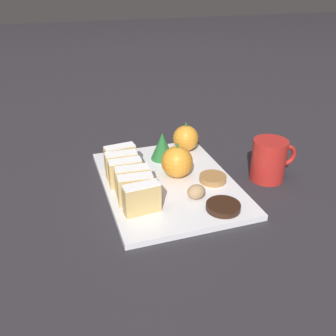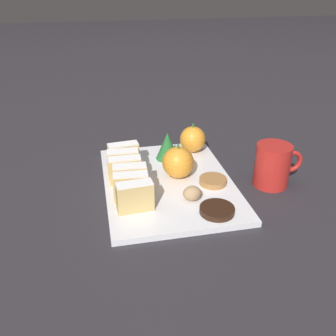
# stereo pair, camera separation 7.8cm
# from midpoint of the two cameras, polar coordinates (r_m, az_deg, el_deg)

# --- Properties ---
(ground_plane) EXTENTS (6.00, 6.00, 0.00)m
(ground_plane) POSITION_cam_midpoint_polar(r_m,az_deg,el_deg) (0.81, 2.79, -2.71)
(ground_plane) COLOR #28262B
(serving_platter) EXTENTS (0.27, 0.36, 0.01)m
(serving_platter) POSITION_cam_midpoint_polar(r_m,az_deg,el_deg) (0.80, 2.80, -2.35)
(serving_platter) COLOR white
(serving_platter) RESTS_ON ground_plane
(stollen_slice_front) EXTENTS (0.07, 0.03, 0.06)m
(stollen_slice_front) POSITION_cam_midpoint_polar(r_m,az_deg,el_deg) (0.69, -1.81, -4.49)
(stollen_slice_front) COLOR tan
(stollen_slice_front) RESTS_ON serving_platter
(stollen_slice_second) EXTENTS (0.07, 0.03, 0.06)m
(stollen_slice_second) POSITION_cam_midpoint_polar(r_m,az_deg,el_deg) (0.72, -2.55, -3.03)
(stollen_slice_second) COLOR tan
(stollen_slice_second) RESTS_ON serving_platter
(stollen_slice_third) EXTENTS (0.07, 0.03, 0.06)m
(stollen_slice_third) POSITION_cam_midpoint_polar(r_m,az_deg,el_deg) (0.75, -2.83, -1.64)
(stollen_slice_third) COLOR tan
(stollen_slice_third) RESTS_ON serving_platter
(stollen_slice_fourth) EXTENTS (0.07, 0.03, 0.06)m
(stollen_slice_fourth) POSITION_cam_midpoint_polar(r_m,az_deg,el_deg) (0.78, -3.69, -0.43)
(stollen_slice_fourth) COLOR tan
(stollen_slice_fourth) RESTS_ON serving_platter
(stollen_slice_fifth) EXTENTS (0.07, 0.03, 0.06)m
(stollen_slice_fifth) POSITION_cam_midpoint_polar(r_m,az_deg,el_deg) (0.81, -4.09, 0.74)
(stollen_slice_fifth) COLOR tan
(stollen_slice_fifth) RESTS_ON serving_platter
(stollen_slice_sixth) EXTENTS (0.07, 0.03, 0.06)m
(stollen_slice_sixth) POSITION_cam_midpoint_polar(r_m,az_deg,el_deg) (0.84, -4.14, 1.85)
(stollen_slice_sixth) COLOR tan
(stollen_slice_sixth) RESTS_ON serving_platter
(orange_near) EXTENTS (0.06, 0.06, 0.07)m
(orange_near) POSITION_cam_midpoint_polar(r_m,az_deg,el_deg) (0.92, 6.24, 4.33)
(orange_near) COLOR orange
(orange_near) RESTS_ON serving_platter
(orange_far) EXTENTS (0.07, 0.07, 0.08)m
(orange_far) POSITION_cam_midpoint_polar(r_m,az_deg,el_deg) (0.80, 4.35, 0.78)
(orange_far) COLOR orange
(orange_far) RESTS_ON serving_platter
(walnut) EXTENTS (0.04, 0.03, 0.03)m
(walnut) POSITION_cam_midpoint_polar(r_m,az_deg,el_deg) (0.73, 6.80, -3.96)
(walnut) COLOR tan
(walnut) RESTS_ON serving_platter
(chocolate_cookie) EXTENTS (0.07, 0.07, 0.01)m
(chocolate_cookie) POSITION_cam_midpoint_polar(r_m,az_deg,el_deg) (0.71, 10.67, -6.41)
(chocolate_cookie) COLOR black
(chocolate_cookie) RESTS_ON serving_platter
(gingerbread_cookie) EXTENTS (0.06, 0.06, 0.01)m
(gingerbread_cookie) POSITION_cam_midpoint_polar(r_m,az_deg,el_deg) (0.80, 9.70, -2.02)
(gingerbread_cookie) COLOR #A3703D
(gingerbread_cookie) RESTS_ON serving_platter
(evergreen_sprig) EXTENTS (0.05, 0.05, 0.07)m
(evergreen_sprig) POSITION_cam_midpoint_polar(r_m,az_deg,el_deg) (0.88, 2.47, 3.34)
(evergreen_sprig) COLOR #23662D
(evergreen_sprig) RESTS_ON serving_platter
(coffee_mug) EXTENTS (0.11, 0.07, 0.09)m
(coffee_mug) POSITION_cam_midpoint_polar(r_m,az_deg,el_deg) (0.83, 18.38, 0.34)
(coffee_mug) COLOR red
(coffee_mug) RESTS_ON ground_plane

